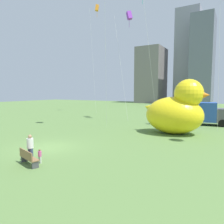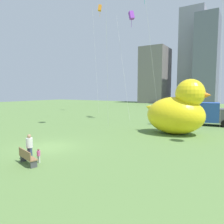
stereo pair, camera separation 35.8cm
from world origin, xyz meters
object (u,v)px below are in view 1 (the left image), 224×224
giant_inflatable_duck (176,111)px  kite_purple (129,16)px  park_bench (28,157)px  person_child (40,155)px  person_adult (30,146)px  kite_orange (97,9)px  box_truck (203,113)px

giant_inflatable_duck → kite_purple: (-8.90, 7.35, 12.78)m
park_bench → person_child: (0.30, 0.58, -0.01)m
person_child → giant_inflatable_duck: size_ratio=0.13×
person_adult → giant_inflatable_duck: (5.61, 12.98, 1.41)m
giant_inflatable_duck → kite_orange: (-19.27, 14.23, 17.98)m
person_adult → kite_orange: (-13.66, 27.22, 19.39)m
person_child → kite_orange: (-14.52, 27.25, 19.82)m
person_adult → kite_orange: bearing=116.6°
kite_purple → box_truck: bearing=1.1°
box_truck → kite_orange: 28.89m
park_bench → kite_purple: kite_purple is taller
giant_inflatable_duck → person_child: bearing=-110.0°
box_truck → kite_purple: 17.21m
box_truck → kite_purple: bearing=-178.9°
park_bench → box_truck: box_truck is taller
person_adult → kite_purple: 25.02m
park_bench → kite_orange: 37.00m
person_child → box_truck: bearing=72.9°
box_truck → kite_purple: (-10.48, -0.19, 13.65)m
park_bench → giant_inflatable_duck: bearing=69.6°
person_child → giant_inflatable_duck: 13.98m
giant_inflatable_duck → kite_purple: kite_purple is taller
person_child → giant_inflatable_duck: (4.75, 13.02, 1.84)m
kite_orange → person_child: bearing=-61.9°
box_truck → kite_orange: (-20.85, 6.69, 18.84)m
person_adult → kite_orange: 36.10m
person_child → kite_purple: bearing=101.5°
person_adult → kite_orange: size_ratio=0.08×
giant_inflatable_duck → kite_orange: bearing=143.5°
giant_inflatable_duck → box_truck: bearing=78.1°
giant_inflatable_duck → park_bench: bearing=-110.4°
person_child → kite_orange: 36.69m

